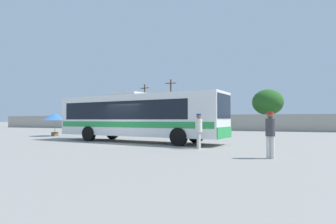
% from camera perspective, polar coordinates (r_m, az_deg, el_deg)
% --- Properties ---
extents(ground_plane, '(300.00, 300.00, 0.00)m').
position_cam_1_polar(ground_plane, '(26.87, 1.88, -4.77)').
color(ground_plane, gray).
extents(perimeter_wall, '(80.00, 0.30, 2.18)m').
position_cam_1_polar(perimeter_wall, '(39.14, 8.56, -2.15)').
color(perimeter_wall, '#9E998C').
rests_on(perimeter_wall, ground_plane).
extents(coach_bus_white_green, '(12.23, 3.97, 3.36)m').
position_cam_1_polar(coach_bus_white_green, '(18.84, -6.52, -0.66)').
color(coach_bus_white_green, white).
rests_on(coach_bus_white_green, ground_plane).
extents(attendant_by_bus_door, '(0.37, 0.37, 1.80)m').
position_cam_1_polar(attendant_by_bus_door, '(14.34, 6.34, -3.47)').
color(attendant_by_bus_door, '#B7B2A8').
rests_on(attendant_by_bus_door, ground_plane).
extents(passenger_waiting_on_apron, '(0.45, 0.45, 1.80)m').
position_cam_1_polar(passenger_waiting_on_apron, '(11.43, 20.31, -3.87)').
color(passenger_waiting_on_apron, silver).
rests_on(passenger_waiting_on_apron, ground_plane).
extents(vendor_umbrella_near_gate_blue, '(2.25, 2.25, 2.07)m').
position_cam_1_polar(vendor_umbrella_near_gate_blue, '(27.31, -22.22, -0.98)').
color(vendor_umbrella_near_gate_blue, gray).
rests_on(vendor_umbrella_near_gate_blue, ground_plane).
extents(parked_car_leftmost_white, '(4.38, 1.99, 1.50)m').
position_cam_1_polar(parked_car_leftmost_white, '(41.45, -13.39, -2.51)').
color(parked_car_leftmost_white, silver).
rests_on(parked_car_leftmost_white, ground_plane).
extents(parked_car_second_grey, '(4.62, 2.18, 1.43)m').
position_cam_1_polar(parked_car_second_grey, '(38.66, -6.22, -2.65)').
color(parked_car_second_grey, slate).
rests_on(parked_car_second_grey, ground_plane).
extents(parked_car_third_black, '(4.40, 2.05, 1.52)m').
position_cam_1_polar(parked_car_third_black, '(35.85, 2.26, -2.68)').
color(parked_car_third_black, black).
rests_on(parked_car_third_black, ground_plane).
extents(utility_pole_near, '(1.80, 0.26, 7.92)m').
position_cam_1_polar(utility_pole_near, '(44.15, 0.57, 1.86)').
color(utility_pole_near, '#4C3823').
rests_on(utility_pole_near, ground_plane).
extents(utility_pole_far, '(1.76, 0.63, 7.26)m').
position_cam_1_polar(utility_pole_far, '(45.46, -4.84, 1.34)').
color(utility_pole_far, '#4C3823').
rests_on(utility_pole_far, ground_plane).
extents(roadside_tree_left, '(3.46, 3.46, 6.28)m').
position_cam_1_polar(roadside_tree_left, '(47.54, -9.11, 2.40)').
color(roadside_tree_left, brown).
rests_on(roadside_tree_left, ground_plane).
extents(roadside_tree_midleft, '(3.32, 3.32, 4.93)m').
position_cam_1_polar(roadside_tree_midleft, '(45.21, 4.65, 0.97)').
color(roadside_tree_midleft, brown).
rests_on(roadside_tree_midleft, ground_plane).
extents(roadside_tree_midright, '(4.24, 4.24, 5.75)m').
position_cam_1_polar(roadside_tree_midright, '(41.29, 19.84, 1.90)').
color(roadside_tree_midright, brown).
rests_on(roadside_tree_midright, ground_plane).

